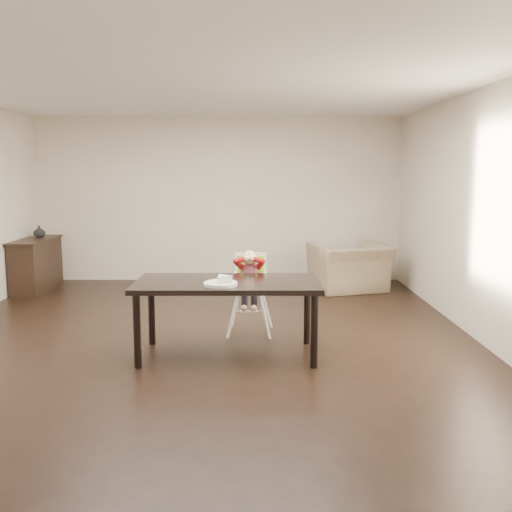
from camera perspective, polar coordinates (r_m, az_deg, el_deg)
The scene contains 8 objects.
ground at distance 6.26m, azimuth -5.62°, elevation -8.41°, with size 7.00×7.00×0.00m, color black.
room_walls at distance 5.99m, azimuth -5.88°, elevation 8.83°, with size 6.02×7.02×2.71m.
dining_table at distance 5.60m, azimuth -2.88°, elevation -3.31°, with size 1.80×0.90×0.75m.
high_chair at distance 6.39m, azimuth -0.60°, elevation -1.88°, with size 0.42×0.42×0.94m.
plate at distance 5.37m, azimuth -3.48°, elevation -2.61°, with size 0.33×0.33×0.09m.
armchair at distance 8.82m, azimuth 9.36°, elevation -0.35°, with size 1.10×0.71×0.96m, color #9C8963.
sideboard at distance 9.40m, azimuth -21.12°, elevation -0.77°, with size 0.44×1.26×0.79m.
vase at distance 9.52m, azimuth -20.86°, elevation 2.28°, with size 0.18×0.19×0.18m, color #99999E.
Camera 1 is at (0.60, -5.96, 1.81)m, focal length 40.00 mm.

